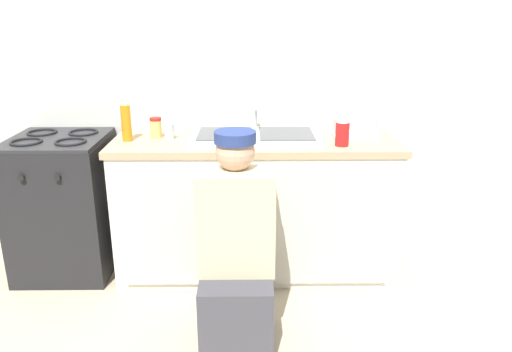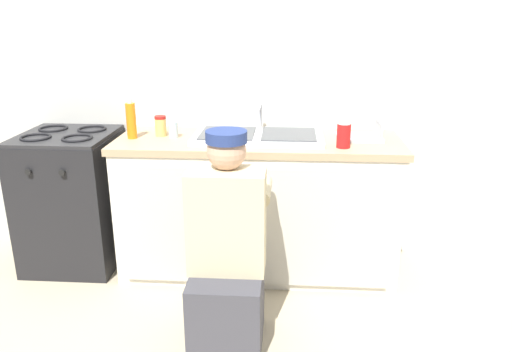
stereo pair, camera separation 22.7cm
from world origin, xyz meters
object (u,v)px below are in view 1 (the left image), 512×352
(sink_double_basin, at_px, (256,136))
(stove_range, at_px, (65,205))
(dish_rack_tray, at_px, (355,133))
(soap_bottle_orange, at_px, (126,123))
(plumber_person, at_px, (236,260))
(condiment_jar, at_px, (156,128))
(water_glass, at_px, (169,131))
(soda_cup_red, at_px, (342,133))

(sink_double_basin, height_order, stove_range, sink_double_basin)
(stove_range, distance_m, dish_rack_tray, 1.92)
(sink_double_basin, relative_size, soap_bottle_orange, 3.20)
(plumber_person, xyz_separation_m, condiment_jar, (-0.52, 0.82, 0.49))
(plumber_person, relative_size, water_glass, 11.04)
(condiment_jar, bearing_deg, plumber_person, -57.81)
(water_glass, bearing_deg, soda_cup_red, -9.11)
(water_glass, bearing_deg, condiment_jar, 155.80)
(soda_cup_red, height_order, water_glass, soda_cup_red)
(sink_double_basin, distance_m, dish_rack_tray, 0.63)
(sink_double_basin, xyz_separation_m, condiment_jar, (-0.62, 0.03, 0.05))
(sink_double_basin, distance_m, soap_bottle_orange, 0.79)
(stove_range, distance_m, soda_cup_red, 1.82)
(sink_double_basin, distance_m, water_glass, 0.53)
(sink_double_basin, bearing_deg, soap_bottle_orange, -177.11)
(stove_range, relative_size, soda_cup_red, 5.98)
(soda_cup_red, distance_m, soap_bottle_orange, 1.30)
(soda_cup_red, xyz_separation_m, soap_bottle_orange, (-1.29, 0.13, 0.04))
(stove_range, height_order, condiment_jar, condiment_jar)
(stove_range, relative_size, water_glass, 9.08)
(sink_double_basin, bearing_deg, plumber_person, -97.67)
(stove_range, relative_size, dish_rack_tray, 3.24)
(soap_bottle_orange, bearing_deg, dish_rack_tray, 3.14)
(sink_double_basin, xyz_separation_m, plumber_person, (-0.11, -0.78, -0.44))
(soda_cup_red, bearing_deg, water_glass, 170.89)
(soda_cup_red, height_order, dish_rack_tray, soda_cup_red)
(soda_cup_red, distance_m, dish_rack_tray, 0.25)
(condiment_jar, relative_size, soap_bottle_orange, 0.51)
(stove_range, bearing_deg, plumber_person, -34.71)
(sink_double_basin, bearing_deg, water_glass, -179.43)
(water_glass, bearing_deg, sink_double_basin, 0.57)
(dish_rack_tray, bearing_deg, plumber_person, -131.62)
(condiment_jar, bearing_deg, sink_double_basin, -3.20)
(stove_range, bearing_deg, soap_bottle_orange, -4.75)
(sink_double_basin, distance_m, plumber_person, 0.91)
(dish_rack_tray, bearing_deg, condiment_jar, -179.87)
(stove_range, relative_size, condiment_jar, 7.10)
(condiment_jar, xyz_separation_m, water_glass, (0.09, -0.04, -0.01))
(stove_range, bearing_deg, water_glass, -0.25)
(sink_double_basin, xyz_separation_m, water_glass, (-0.53, -0.01, 0.03))
(plumber_person, xyz_separation_m, dish_rack_tray, (0.73, 0.82, 0.45))
(sink_double_basin, bearing_deg, dish_rack_tray, 3.45)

